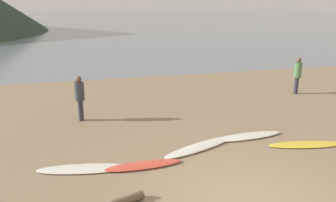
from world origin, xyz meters
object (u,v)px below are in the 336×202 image
object	(u,v)px
surfboard_4	(306,144)
person_1	(298,73)
surfboard_2	(200,147)
surfboard_3	(247,136)
surfboard_1	(143,165)
surfboard_0	(84,169)
person_0	(80,95)

from	to	relation	value
surfboard_4	person_1	bearing A→B (deg)	69.08
surfboard_2	surfboard_3	distance (m)	1.76
surfboard_2	person_1	bearing A→B (deg)	13.89
surfboard_1	surfboard_4	world-z (taller)	surfboard_1
surfboard_1	person_1	size ratio (longest dim) A/B	1.26
surfboard_0	person_0	world-z (taller)	person_0
surfboard_2	person_1	xyz separation A→B (m)	(6.26, 4.56, 0.94)
surfboard_3	person_1	size ratio (longest dim) A/B	1.42
surfboard_0	surfboard_1	distance (m)	1.49
surfboard_1	person_1	bearing A→B (deg)	31.84
surfboard_4	person_1	distance (m)	6.12
surfboard_3	surfboard_4	distance (m)	1.74
surfboard_4	surfboard_1	bearing A→B (deg)	-168.57
surfboard_3	person_0	bearing A→B (deg)	146.07
surfboard_2	surfboard_3	size ratio (longest dim) A/B	1.08
person_0	surfboard_4	bearing A→B (deg)	92.89
surfboard_1	surfboard_4	xyz separation A→B (m)	(4.98, 0.11, -0.01)
surfboard_2	surfboard_1	bearing A→B (deg)	179.43
surfboard_0	surfboard_3	xyz separation A→B (m)	(5.04, 0.90, 0.01)
person_1	person_0	bearing A→B (deg)	-117.23
person_0	surfboard_0	bearing A→B (deg)	34.21
surfboard_4	surfboard_0	bearing A→B (deg)	-170.70
surfboard_3	surfboard_0	bearing A→B (deg)	-173.46
surfboard_0	surfboard_1	world-z (taller)	surfboard_1
surfboard_3	surfboard_4	size ratio (longest dim) A/B	1.03
surfboard_1	surfboard_3	bearing A→B (deg)	15.97
surfboard_4	person_1	size ratio (longest dim) A/B	1.39
surfboard_3	surfboard_4	world-z (taller)	surfboard_3
surfboard_2	surfboard_0	bearing A→B (deg)	166.73
person_1	surfboard_3	bearing A→B (deg)	-81.95
surfboard_3	surfboard_1	bearing A→B (deg)	-166.30
surfboard_1	person_1	world-z (taller)	person_1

